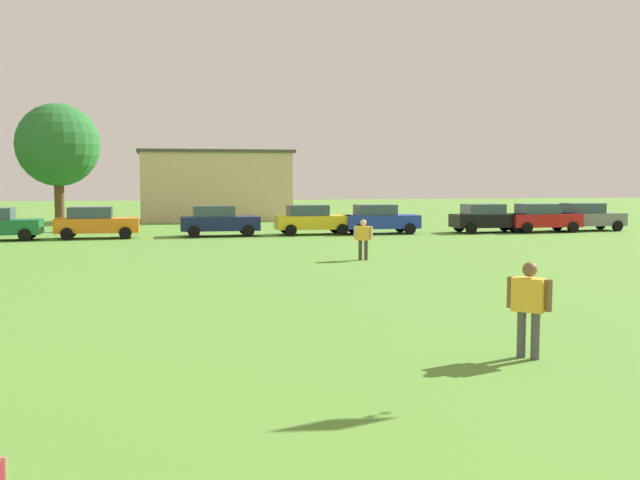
% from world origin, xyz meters
% --- Properties ---
extents(ground_plane, '(160.00, 160.00, 0.00)m').
position_xyz_m(ground_plane, '(0.00, 30.00, 0.00)').
color(ground_plane, '#568C33').
extents(adult_bystander, '(0.61, 0.63, 1.71)m').
position_xyz_m(adult_bystander, '(7.00, 10.36, 1.02)').
color(adult_bystander, '#4C4C51').
rests_on(adult_bystander, ground).
extents(bystander_near_trees, '(0.67, 0.51, 1.58)m').
position_xyz_m(bystander_near_trees, '(8.39, 26.55, 0.94)').
color(bystander_near_trees, '#3F3833').
rests_on(bystander_near_trees, ground).
extents(parked_car_orange_2, '(4.30, 2.02, 1.68)m').
position_xyz_m(parked_car_orange_2, '(-2.72, 39.79, 0.86)').
color(parked_car_orange_2, orange).
rests_on(parked_car_orange_2, ground).
extents(parked_car_navy_3, '(4.30, 2.02, 1.68)m').
position_xyz_m(parked_car_navy_3, '(3.78, 40.01, 0.86)').
color(parked_car_navy_3, '#141E4C').
rests_on(parked_car_navy_3, ground).
extents(parked_car_yellow_4, '(4.30, 2.02, 1.68)m').
position_xyz_m(parked_car_yellow_4, '(9.08, 40.14, 0.86)').
color(parked_car_yellow_4, yellow).
rests_on(parked_car_yellow_4, ground).
extents(parked_car_blue_5, '(4.30, 2.02, 1.68)m').
position_xyz_m(parked_car_blue_5, '(13.00, 39.92, 0.86)').
color(parked_car_blue_5, '#1E38AD').
rests_on(parked_car_blue_5, ground).
extents(parked_car_black_6, '(4.30, 2.02, 1.68)m').
position_xyz_m(parked_car_black_6, '(19.47, 39.53, 0.86)').
color(parked_car_black_6, black).
rests_on(parked_car_black_6, ground).
extents(parked_car_red_7, '(4.30, 2.02, 1.68)m').
position_xyz_m(parked_car_red_7, '(22.80, 39.24, 0.86)').
color(parked_car_red_7, red).
rests_on(parked_car_red_7, ground).
extents(parked_car_gray_8, '(4.30, 2.02, 1.68)m').
position_xyz_m(parked_car_gray_8, '(26.06, 39.75, 0.86)').
color(parked_car_gray_8, slate).
rests_on(parked_car_gray_8, ground).
extents(tree_far_right, '(4.87, 4.87, 7.58)m').
position_xyz_m(tree_far_right, '(-5.19, 45.08, 5.12)').
color(tree_far_right, brown).
rests_on(tree_far_right, ground).
extents(house_left, '(11.49, 6.34, 5.30)m').
position_xyz_m(house_left, '(4.78, 56.53, 2.66)').
color(house_left, beige).
rests_on(house_left, ground).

